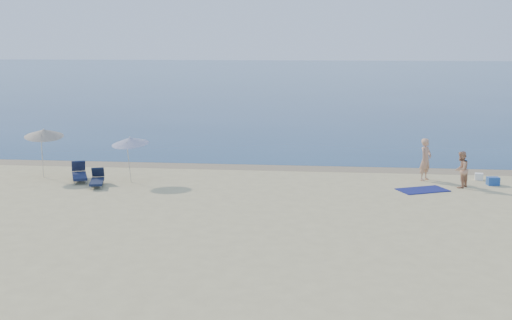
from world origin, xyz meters
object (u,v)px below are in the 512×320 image
at_px(person_right, 461,170).
at_px(umbrella_near, 130,141).
at_px(blue_cooler, 493,181).
at_px(person_left, 426,159).

distance_m(person_right, umbrella_near, 14.18).
bearing_deg(blue_cooler, umbrella_near, 175.57).
height_order(person_left, person_right, person_left).
bearing_deg(umbrella_near, blue_cooler, 21.37).
height_order(person_right, umbrella_near, umbrella_near).
relative_size(person_left, person_right, 1.21).
distance_m(person_left, person_right, 1.82).
bearing_deg(umbrella_near, person_left, 25.14).
xyz_separation_m(blue_cooler, umbrella_near, (-15.63, -0.96, 1.63)).
height_order(person_left, blue_cooler, person_left).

